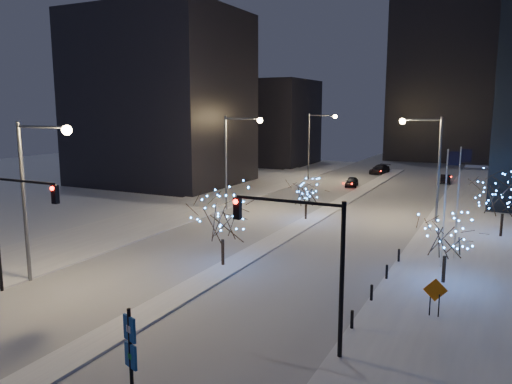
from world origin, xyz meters
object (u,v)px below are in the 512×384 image
Objects in this scene: holiday_tree_plaza_near at (446,236)px; construction_sign at (435,293)px; traffic_signal_east at (308,249)px; car_mid at (445,179)px; holiday_tree_median_far at (306,192)px; car_near at (352,182)px; street_lamp_east at (429,155)px; wayfinding_sign at (130,350)px; street_lamp_w_near at (34,180)px; street_lamp_w_mid at (235,150)px; car_far at (380,169)px; traffic_signal_west at (13,216)px; street_lamp_w_far at (316,137)px; holiday_tree_plaza_far at (504,193)px; holiday_tree_median_near at (222,215)px.

holiday_tree_plaza_near is 2.24× the size of construction_sign.
car_mid is at bearing 89.94° from traffic_signal_east.
car_near is at bearing 94.50° from holiday_tree_median_far.
street_lamp_east is 2.57× the size of car_mid.
holiday_tree_median_far is 32.38m from wayfinding_sign.
street_lamp_w_near reaches higher than car_mid.
traffic_signal_east is 48.97m from car_near.
street_lamp_east is 28.36m from car_mid.
car_mid is at bearing 59.73° from street_lamp_w_mid.
street_lamp_east reaches higher than holiday_tree_median_far.
car_far is (-10.83, 63.04, -4.03)m from traffic_signal_east.
car_near is (6.16, 48.49, -4.09)m from traffic_signal_west.
traffic_signal_east is 1.74× the size of holiday_tree_median_far.
street_lamp_w_near reaches higher than car_near.
street_lamp_w_mid is 36.05m from wayfinding_sign.
street_lamp_w_far is at bearing 109.32° from traffic_signal_east.
holiday_tree_median_far is 23.41m from construction_sign.
holiday_tree_plaza_far is at bearing 44.41° from street_lamp_w_near.
car_near is (6.66, -3.51, -5.83)m from street_lamp_w_far.
street_lamp_w_near is at bearing -136.96° from holiday_tree_median_near.
street_lamp_east is 7.61m from holiday_tree_plaza_far.
traffic_signal_east is at bearing -43.26° from holiday_tree_median_near.
holiday_tree_median_far is at bearing -176.45° from holiday_tree_plaza_far.
holiday_tree_plaza_near is (22.41, 10.92, -3.39)m from street_lamp_w_near.
street_lamp_w_far is 1.43× the size of traffic_signal_west.
car_mid is 0.71× the size of holiday_tree_median_near.
car_far is at bearing 116.45° from holiday_tree_plaza_far.
holiday_tree_plaza_near reaches higher than car_far.
holiday_tree_median_far is at bearing 70.56° from street_lamp_w_near.
holiday_tree_median_far is 0.69× the size of holiday_tree_plaza_far.
traffic_signal_east is 12.87m from holiday_tree_plaza_near.
street_lamp_w_mid is 1.00× the size of street_lamp_east.
street_lamp_w_far is 2.53× the size of wayfinding_sign.
street_lamp_w_mid is 1.98× the size of car_far.
street_lamp_w_far reaches higher than car_near.
street_lamp_east reaches higher than traffic_signal_east.
holiday_tree_plaza_near is at bearing -102.34° from holiday_tree_plaza_far.
holiday_tree_median_far is (8.44, -26.09, -3.75)m from street_lamp_w_far.
street_lamp_w_far is 2.19× the size of holiday_tree_plaza_near.
holiday_tree_median_far is at bearing 72.96° from traffic_signal_west.
holiday_tree_median_far is (1.78, -22.58, 2.08)m from car_near.
street_lamp_w_far is at bearing 90.55° from traffic_signal_west.
wayfinding_sign reaches higher than car_far.
construction_sign is (4.62, -50.45, 0.74)m from car_mid.
holiday_tree_plaza_near is at bearing 85.79° from wayfinding_sign.
car_near is (6.66, 21.49, -5.83)m from street_lamp_w_mid.
traffic_signal_west is at bearing -149.47° from holiday_tree_plaza_near.
car_mid is 63.89m from wayfinding_sign.
holiday_tree_median_far is (8.44, 23.91, -3.75)m from street_lamp_w_near.
street_lamp_w_far is (0.00, 50.00, 0.00)m from street_lamp_w_near.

